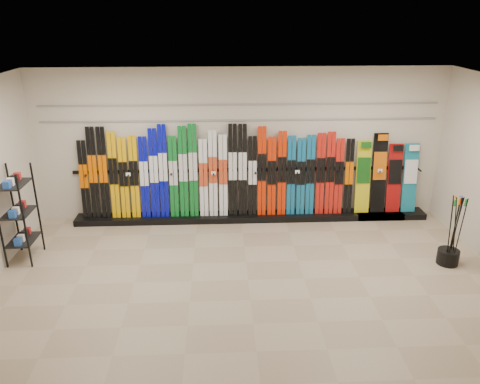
{
  "coord_description": "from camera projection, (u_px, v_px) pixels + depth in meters",
  "views": [
    {
      "loc": [
        -0.42,
        -6.35,
        3.96
      ],
      "look_at": [
        -0.08,
        1.0,
        1.1
      ],
      "focal_mm": 35.0,
      "sensor_mm": 36.0,
      "label": 1
    }
  ],
  "objects": [
    {
      "name": "skis",
      "position": [
        216.0,
        175.0,
        9.15
      ],
      "size": [
        5.37,
        0.2,
        1.84
      ],
      "color": "black",
      "rests_on": "ski_rack_base"
    },
    {
      "name": "back_wall",
      "position": [
        241.0,
        145.0,
        9.15
      ],
      "size": [
        8.0,
        0.0,
        8.0
      ],
      "primitive_type": "plane",
      "rotation": [
        1.57,
        0.0,
        0.0
      ],
      "color": "beige",
      "rests_on": "floor"
    },
    {
      "name": "floor",
      "position": [
        248.0,
        280.0,
        7.37
      ],
      "size": [
        8.0,
        8.0,
        0.0
      ],
      "primitive_type": "plane",
      "color": "gray",
      "rests_on": "ground"
    },
    {
      "name": "pole_bin",
      "position": [
        448.0,
        257.0,
        7.8
      ],
      "size": [
        0.35,
        0.35,
        0.25
      ],
      "primitive_type": "cylinder",
      "color": "black",
      "rests_on": "floor"
    },
    {
      "name": "accessory_rack",
      "position": [
        19.0,
        215.0,
        7.72
      ],
      "size": [
        0.4,
        0.6,
        1.61
      ],
      "primitive_type": "cube",
      "color": "black",
      "rests_on": "floor"
    },
    {
      "name": "ski_poles",
      "position": [
        454.0,
        231.0,
        7.62
      ],
      "size": [
        0.29,
        0.26,
        1.18
      ],
      "color": "black",
      "rests_on": "pole_bin"
    },
    {
      "name": "ceiling",
      "position": [
        250.0,
        87.0,
        6.28
      ],
      "size": [
        8.0,
        8.0,
        0.0
      ],
      "primitive_type": "plane",
      "rotation": [
        3.14,
        0.0,
        0.0
      ],
      "color": "silver",
      "rests_on": "back_wall"
    },
    {
      "name": "snowboards",
      "position": [
        386.0,
        177.0,
        9.37
      ],
      "size": [
        1.25,
        0.25,
        1.6
      ],
      "color": "gold",
      "rests_on": "ski_rack_base"
    },
    {
      "name": "slatwall_rail_1",
      "position": [
        241.0,
        105.0,
        8.84
      ],
      "size": [
        7.6,
        0.02,
        0.03
      ],
      "primitive_type": "cube",
      "color": "gray",
      "rests_on": "back_wall"
    },
    {
      "name": "slatwall_rail_0",
      "position": [
        241.0,
        120.0,
        8.95
      ],
      "size": [
        7.6,
        0.02,
        0.03
      ],
      "primitive_type": "cube",
      "color": "gray",
      "rests_on": "back_wall"
    },
    {
      "name": "ski_rack_base",
      "position": [
        252.0,
        217.0,
        9.48
      ],
      "size": [
        8.0,
        0.4,
        0.12
      ],
      "primitive_type": "cube",
      "color": "black",
      "rests_on": "floor"
    }
  ]
}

